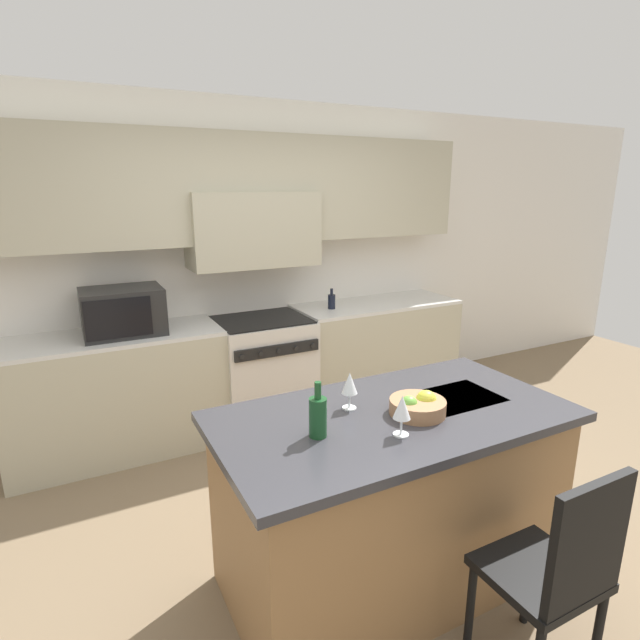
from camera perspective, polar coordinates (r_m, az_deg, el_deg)
name	(u,v)px	position (r m, az deg, el deg)	size (l,w,h in m)	color
ground_plane	(374,541)	(3.19, 6.21, -23.77)	(10.00, 10.00, 0.00)	#7A664C
back_cabinetry	(248,233)	(4.32, -8.25, 9.77)	(10.00, 0.46, 2.70)	silver
back_counter	(262,369)	(4.35, -6.62, -5.62)	(3.89, 0.62, 0.94)	#B2AD93
range_stove	(263,371)	(4.33, -6.51, -5.78)	(0.77, 0.70, 0.92)	beige
microwave	(123,311)	(3.93, -21.61, 0.93)	(0.56, 0.43, 0.34)	black
kitchen_island	(391,497)	(2.69, 8.06, -19.39)	(1.73, 0.91, 0.94)	olive
island_chair	(558,569)	(2.34, 25.54, -24.28)	(0.42, 0.40, 1.00)	black
wine_bottle	(318,416)	(2.18, -0.24, -10.91)	(0.08, 0.08, 0.25)	#194723
wine_glass_near	(402,408)	(2.20, 9.35, -9.94)	(0.08, 0.08, 0.19)	white
wine_glass_far	(350,384)	(2.43, 3.40, -7.34)	(0.08, 0.08, 0.19)	white
fruit_bowl	(418,406)	(2.45, 11.15, -9.59)	(0.27, 0.27, 0.11)	#996B47
oil_bottle_on_counter	(332,301)	(4.44, 1.33, 2.17)	(0.07, 0.07, 0.18)	black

